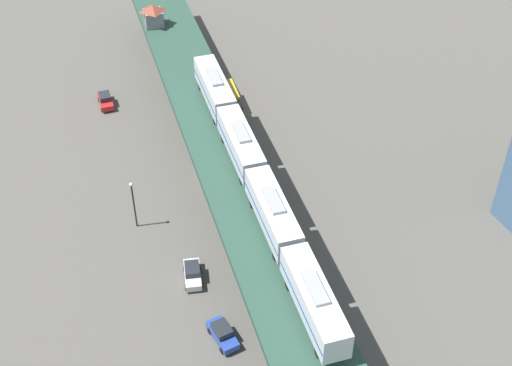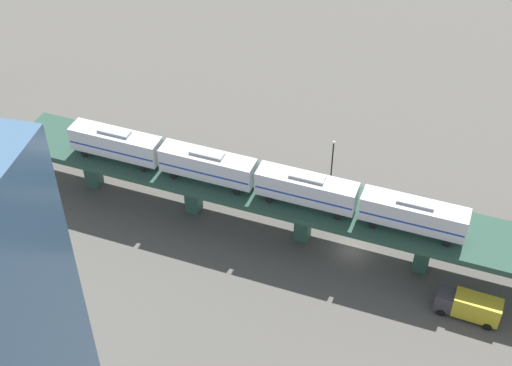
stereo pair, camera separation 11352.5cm
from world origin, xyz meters
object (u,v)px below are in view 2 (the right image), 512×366
(street_car_blue, at_px, (184,169))
(street_lamp, at_px, (332,158))
(subway_train, at_px, (256,176))
(delivery_truck, at_px, (469,306))
(street_car_silver, at_px, (248,179))

(street_car_blue, height_order, street_lamp, street_lamp)
(subway_train, bearing_deg, street_lamp, -32.11)
(delivery_truck, xyz_separation_m, street_lamp, (20.34, 18.36, 2.35))
(subway_train, distance_m, delivery_truck, 28.47)
(subway_train, relative_size, street_car_blue, 10.99)
(delivery_truck, bearing_deg, subway_train, 73.40)
(subway_train, xyz_separation_m, street_car_silver, (9.39, 3.17, -8.67))
(subway_train, height_order, delivery_truck, subway_train)
(delivery_truck, distance_m, street_lamp, 27.50)
(street_car_silver, relative_size, delivery_truck, 0.63)
(street_car_blue, bearing_deg, subway_train, -127.65)
(street_car_blue, bearing_deg, street_lamp, -81.63)
(street_car_silver, xyz_separation_m, delivery_truck, (-17.20, -29.40, 0.82))
(delivery_truck, relative_size, street_lamp, 1.08)
(street_car_blue, bearing_deg, delivery_truck, -114.22)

